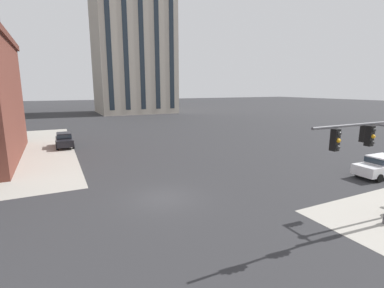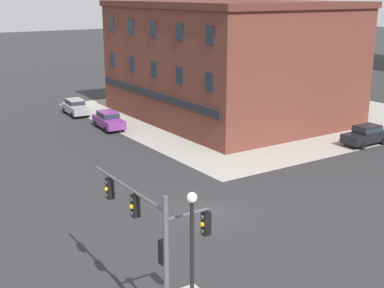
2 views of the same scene
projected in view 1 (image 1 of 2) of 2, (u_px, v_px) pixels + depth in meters
The scene contains 4 objects.
ground_plane at pixel (163, 198), 17.65m from camera, with size 320.00×320.00×0.00m, color #2D2D30.
traffic_signal_main at pixel (377, 154), 13.30m from camera, with size 6.02×2.09×5.82m.
car_main_northbound_near at pixel (381, 165), 21.77m from camera, with size 4.46×2.01×1.68m.
car_cross_eastbound at pixel (64, 139), 32.82m from camera, with size 1.92×4.41×1.68m.
Camera 1 is at (-5.70, -15.74, 6.78)m, focal length 26.36 mm.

